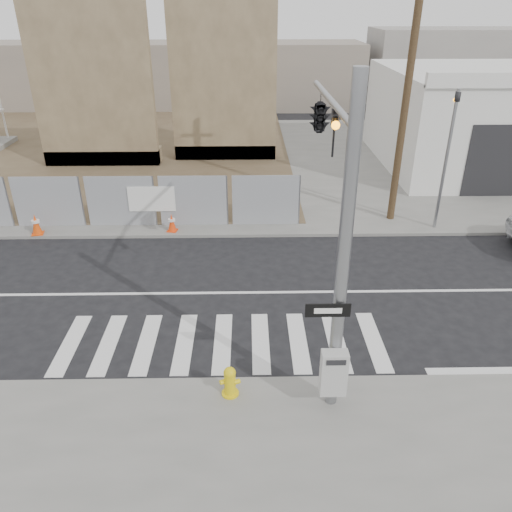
{
  "coord_description": "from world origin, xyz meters",
  "views": [
    {
      "loc": [
        0.68,
        -13.14,
        8.06
      ],
      "look_at": [
        0.92,
        -0.25,
        1.4
      ],
      "focal_mm": 35.0,
      "sensor_mm": 36.0,
      "label": 1
    }
  ],
  "objects_px": {
    "signal_pole": "(326,160)",
    "traffic_cone_c": "(36,224)",
    "fire_hydrant": "(230,381)",
    "traffic_cone_d": "(172,223)",
    "auto_shop": "(502,118)"
  },
  "relations": [
    {
      "from": "signal_pole",
      "to": "traffic_cone_d",
      "type": "distance_m",
      "value": 9.07
    },
    {
      "from": "traffic_cone_d",
      "to": "traffic_cone_c",
      "type": "bearing_deg",
      "value": -177.94
    },
    {
      "from": "signal_pole",
      "to": "auto_shop",
      "type": "distance_m",
      "value": 19.04
    },
    {
      "from": "auto_shop",
      "to": "fire_hydrant",
      "type": "xyz_separation_m",
      "value": [
        -13.74,
        -17.52,
        -2.05
      ]
    },
    {
      "from": "traffic_cone_d",
      "to": "fire_hydrant",
      "type": "bearing_deg",
      "value": -74.58
    },
    {
      "from": "signal_pole",
      "to": "traffic_cone_c",
      "type": "relative_size",
      "value": 8.72
    },
    {
      "from": "fire_hydrant",
      "to": "traffic_cone_c",
      "type": "xyz_separation_m",
      "value": [
        -7.55,
        8.77,
        0.02
      ]
    },
    {
      "from": "traffic_cone_c",
      "to": "traffic_cone_d",
      "type": "relative_size",
      "value": 1.14
    },
    {
      "from": "auto_shop",
      "to": "fire_hydrant",
      "type": "height_order",
      "value": "auto_shop"
    },
    {
      "from": "signal_pole",
      "to": "traffic_cone_c",
      "type": "bearing_deg",
      "value": 147.36
    },
    {
      "from": "auto_shop",
      "to": "traffic_cone_c",
      "type": "relative_size",
      "value": 14.96
    },
    {
      "from": "fire_hydrant",
      "to": "traffic_cone_c",
      "type": "height_order",
      "value": "traffic_cone_c"
    },
    {
      "from": "signal_pole",
      "to": "fire_hydrant",
      "type": "height_order",
      "value": "signal_pole"
    },
    {
      "from": "signal_pole",
      "to": "auto_shop",
      "type": "height_order",
      "value": "signal_pole"
    },
    {
      "from": "fire_hydrant",
      "to": "traffic_cone_d",
      "type": "bearing_deg",
      "value": 81.43
    }
  ]
}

